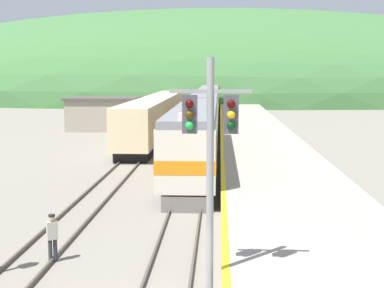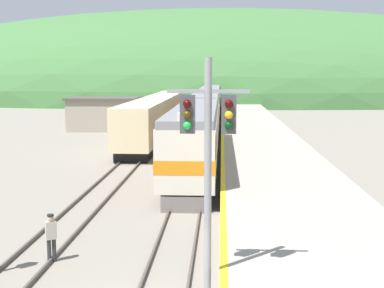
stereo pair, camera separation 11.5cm
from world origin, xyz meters
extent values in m
cube|color=#4C443D|center=(-0.72, 70.00, 0.08)|extent=(0.08, 180.00, 0.16)
cube|color=#4C443D|center=(0.72, 70.00, 0.08)|extent=(0.08, 180.00, 0.16)
cube|color=#4C443D|center=(-5.56, 70.00, 0.08)|extent=(0.08, 180.00, 0.16)
cube|color=#4C443D|center=(-4.12, 70.00, 0.08)|extent=(0.08, 180.00, 0.16)
cube|color=#9E9689|center=(5.04, 50.00, 0.49)|extent=(6.73, 140.00, 0.98)
cube|color=yellow|center=(1.79, 50.00, 0.99)|extent=(0.24, 140.00, 0.01)
ellipsoid|color=#3D6B38|center=(0.00, 123.80, 0.00)|extent=(196.49, 88.42, 43.57)
cube|color=gray|center=(-11.51, 47.07, 1.73)|extent=(7.41, 5.33, 3.45)
cube|color=#47423D|center=(-11.51, 47.07, 3.57)|extent=(7.91, 5.83, 0.24)
cube|color=black|center=(0.00, 22.55, 0.42)|extent=(2.33, 20.49, 0.85)
cube|color=beige|center=(0.00, 22.55, 2.37)|extent=(2.84, 21.80, 3.03)
cube|color=orange|center=(0.00, 22.55, 2.12)|extent=(2.87, 21.82, 0.67)
cube|color=black|center=(0.00, 22.55, 3.03)|extent=(2.87, 20.49, 0.91)
cube|color=slate|center=(0.00, 22.55, 4.08)|extent=(2.67, 21.80, 0.40)
cube|color=black|center=(0.00, 12.78, 3.03)|extent=(2.88, 2.20, 1.21)
cube|color=beige|center=(0.00, 12.10, 4.46)|extent=(0.64, 0.80, 0.36)
cube|color=slate|center=(0.00, 11.85, 0.38)|extent=(2.22, 0.40, 0.77)
cube|color=black|center=(0.00, 45.32, 0.42)|extent=(2.33, 20.63, 0.85)
cube|color=beige|center=(0.00, 45.32, 2.37)|extent=(2.84, 21.94, 3.03)
cube|color=orange|center=(0.00, 45.32, 2.12)|extent=(2.87, 21.96, 0.67)
cube|color=black|center=(0.00, 45.32, 3.03)|extent=(2.87, 20.63, 0.91)
cube|color=slate|center=(0.00, 45.32, 4.08)|extent=(2.67, 21.94, 0.40)
cube|color=black|center=(0.00, 68.16, 0.42)|extent=(2.33, 20.63, 0.85)
cube|color=beige|center=(0.00, 68.16, 2.37)|extent=(2.84, 21.94, 3.03)
cube|color=orange|center=(0.00, 68.16, 2.12)|extent=(2.87, 21.96, 0.67)
cube|color=black|center=(0.00, 68.16, 3.03)|extent=(2.87, 20.63, 0.91)
cube|color=slate|center=(0.00, 68.16, 4.08)|extent=(2.67, 21.94, 0.40)
cube|color=black|center=(0.00, 91.01, 0.42)|extent=(2.33, 20.63, 0.85)
cube|color=beige|center=(0.00, 91.01, 2.37)|extent=(2.84, 21.94, 3.03)
cube|color=orange|center=(0.00, 91.01, 2.12)|extent=(2.87, 21.96, 0.67)
cube|color=black|center=(0.00, 91.01, 3.03)|extent=(2.87, 20.63, 0.91)
cube|color=slate|center=(0.00, 91.01, 4.08)|extent=(2.67, 21.94, 0.40)
cube|color=black|center=(0.00, 113.85, 0.42)|extent=(2.33, 20.63, 0.85)
cube|color=beige|center=(0.00, 113.85, 2.37)|extent=(2.84, 21.94, 3.03)
cube|color=orange|center=(0.00, 113.85, 2.12)|extent=(2.87, 21.96, 0.67)
cube|color=black|center=(0.00, 113.85, 3.03)|extent=(2.87, 20.63, 0.91)
cube|color=slate|center=(0.00, 113.85, 4.08)|extent=(2.67, 21.94, 0.40)
cube|color=black|center=(-4.84, 42.66, 0.40)|extent=(2.46, 35.13, 0.80)
cube|color=beige|center=(-4.84, 42.66, 2.39)|extent=(2.90, 36.60, 3.17)
cylinder|color=gray|center=(1.34, 1.79, 3.45)|extent=(0.20, 0.20, 6.90)
cube|color=gray|center=(1.34, 1.79, 6.00)|extent=(2.20, 0.10, 0.10)
cube|color=#424247|center=(0.79, 1.79, 5.39)|extent=(0.40, 0.28, 1.02)
sphere|color=#3C0504|center=(0.79, 1.62, 5.68)|extent=(0.22, 0.22, 0.22)
sphere|color=#412C05|center=(0.79, 1.62, 5.39)|extent=(0.22, 0.22, 0.22)
sphere|color=green|center=(0.79, 1.62, 5.10)|extent=(0.22, 0.22, 0.22)
cube|color=#424247|center=(1.89, 1.79, 5.39)|extent=(0.40, 0.28, 1.02)
sphere|color=#3C0504|center=(1.89, 1.62, 5.68)|extent=(0.22, 0.22, 0.22)
sphere|color=orange|center=(1.89, 1.62, 5.39)|extent=(0.22, 0.22, 0.22)
sphere|color=black|center=(1.89, 1.62, 5.10)|extent=(0.22, 0.22, 0.22)
cylinder|color=#2D2D33|center=(-4.20, 4.98, 0.41)|extent=(0.14, 0.14, 0.82)
cylinder|color=#2D2D33|center=(-4.05, 5.07, 0.41)|extent=(0.14, 0.14, 0.82)
cube|color=#B2AD9E|center=(-4.12, 5.03, 1.13)|extent=(0.42, 0.37, 0.63)
sphere|color=tan|center=(-4.12, 5.03, 1.55)|extent=(0.22, 0.22, 0.22)
cylinder|color=black|center=(-4.12, 5.03, 1.65)|extent=(0.23, 0.23, 0.07)
camera|label=1|loc=(1.59, -12.43, 6.51)|focal=50.00mm
camera|label=2|loc=(1.70, -12.43, 6.51)|focal=50.00mm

